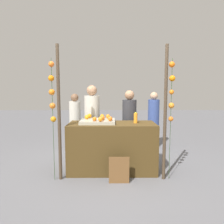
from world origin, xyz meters
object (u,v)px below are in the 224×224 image
object	(u,v)px
orange_0	(110,119)
vendor_right	(129,127)
stall_counter	(112,147)
chalkboard_sign	(119,170)
juice_bottle	(136,118)
vendor_left	(92,126)
orange_1	(89,116)

from	to	relation	value
orange_0	vendor_right	xyz separation A→B (m)	(0.43, 0.81, -0.31)
stall_counter	vendor_right	bearing A→B (deg)	60.02
chalkboard_sign	stall_counter	bearing A→B (deg)	101.53
juice_bottle	vendor_left	bearing A→B (deg)	144.78
chalkboard_sign	vendor_right	size ratio (longest dim) A/B	0.30
chalkboard_sign	juice_bottle	bearing A→B (deg)	59.46
vendor_right	orange_1	bearing A→B (deg)	-154.69
stall_counter	chalkboard_sign	distance (m)	0.62
stall_counter	vendor_right	distance (m)	0.83
vendor_left	juice_bottle	bearing A→B (deg)	-35.22
orange_0	orange_1	world-z (taller)	orange_1
orange_0	vendor_left	world-z (taller)	vendor_left
juice_bottle	vendor_right	distance (m)	0.74
orange_0	juice_bottle	size ratio (longest dim) A/B	0.42
orange_1	vendor_left	size ratio (longest dim) A/B	0.05
stall_counter	juice_bottle	bearing A→B (deg)	1.57
juice_bottle	chalkboard_sign	size ratio (longest dim) A/B	0.44
orange_0	vendor_left	distance (m)	0.91
orange_1	chalkboard_sign	distance (m)	1.31
orange_1	juice_bottle	size ratio (longest dim) A/B	0.44
orange_0	vendor_right	bearing A→B (deg)	62.11
vendor_left	vendor_right	size ratio (longest dim) A/B	1.07
juice_bottle	chalkboard_sign	xyz separation A→B (m)	(-0.34, -0.58, -0.82)
vendor_right	chalkboard_sign	bearing A→B (deg)	-102.62
vendor_left	orange_0	bearing A→B (deg)	-62.47
juice_bottle	vendor_left	world-z (taller)	vendor_left
orange_1	juice_bottle	distance (m)	0.95
stall_counter	juice_bottle	xyz separation A→B (m)	(0.45, 0.01, 0.57)
orange_1	vendor_right	xyz separation A→B (m)	(0.86, 0.41, -0.32)
stall_counter	orange_1	world-z (taller)	orange_1
chalkboard_sign	orange_1	bearing A→B (deg)	124.52
stall_counter	orange_1	bearing A→B (deg)	149.10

